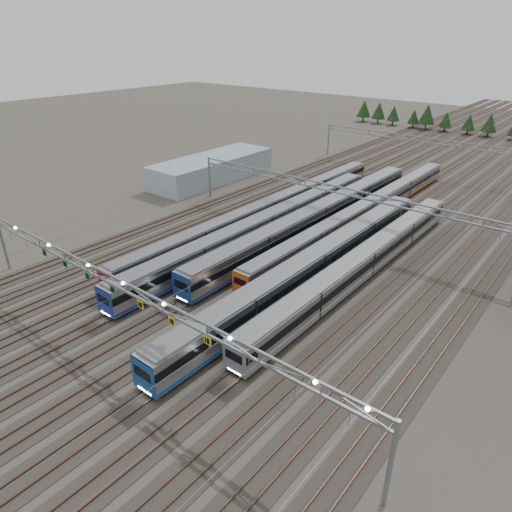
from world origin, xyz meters
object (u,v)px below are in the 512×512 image
Objects in this scene: train_c at (317,217)px; gantry_mid at (334,195)px; train_b at (264,226)px; west_shed at (212,168)px; train_d at (365,211)px; gantry_near at (125,290)px; train_a at (268,209)px; train_e at (314,265)px; train_f at (364,262)px; gantry_far at (435,146)px.

train_c is 1.08× the size of gantry_mid.
train_b is 34.35m from west_shed.
gantry_mid is (6.75, 9.39, 4.18)m from train_b.
train_c is at bearing -118.66° from train_d.
gantry_near is at bearing -92.77° from train_d.
train_e is at bearing -36.59° from train_a.
west_shed is at bearing 166.08° from gantry_mid.
west_shed is at bearing 154.94° from train_a.
gantry_mid is (-11.25, 10.77, 4.27)m from train_f.
train_e is at bearing -30.27° from west_shed.
train_f is at bearing 49.15° from train_e.
train_f is (22.50, -8.16, 0.14)m from train_a.
train_c is at bearing 120.89° from train_e.
train_a is at bearing -169.42° from train_c.
train_e reaches higher than train_f.
west_shed is at bearing 163.71° from train_c.
train_d is 47.75m from gantry_near.
west_shed is at bearing 149.73° from train_e.
train_c reaches higher than train_e.
train_f is at bearing -43.76° from gantry_mid.
train_b is 15.02m from train_e.
train_c is at bearing 93.22° from gantry_near.
west_shed reaches higher than train_f.
train_e is at bearing 74.27° from gantry_near.
train_a is 23.93m from train_f.
train_a is 1.27× the size of train_f.
train_b reaches higher than train_d.
train_b is 31.82m from gantry_near.
train_e reaches higher than train_b.
train_a is 49.12m from gantry_far.
train_f is at bearing -36.09° from train_c.
gantry_far is (-6.75, 60.98, 4.09)m from train_e.
train_d is 1.17× the size of gantry_mid.
gantry_far reaches higher than train_f.
gantry_mid is 37.12m from west_shed.
gantry_far is 1.88× the size of west_shed.
train_e is 0.99× the size of gantry_near.
train_d is (9.00, 16.69, -0.23)m from train_b.
gantry_far is at bearing 45.22° from west_shed.
gantry_far is (0.00, 45.00, 0.00)m from gantry_mid.
train_d is at bearing 87.23° from gantry_near.
gantry_near is at bearing -105.73° from train_e.
gantry_far is at bearing 76.71° from train_a.
train_b is at bearing -125.70° from gantry_mid.
train_f is 57.06m from gantry_far.
train_f is (9.00, -18.07, 0.14)m from train_d.
gantry_mid is at bearing 13.08° from train_a.
train_c is at bearing 10.58° from train_a.
gantry_near is at bearing -73.37° from train_a.
gantry_near is (11.20, -37.50, 5.11)m from train_a.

